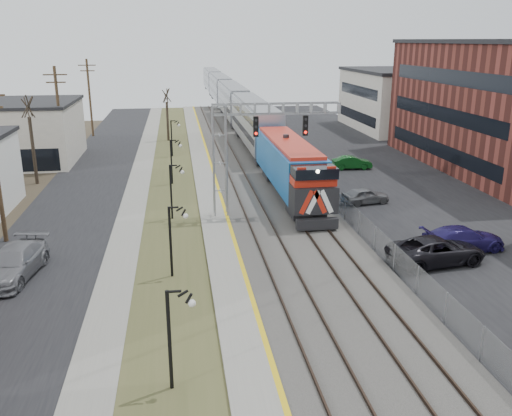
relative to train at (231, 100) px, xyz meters
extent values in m
cube|color=black|center=(-17.00, -44.40, -2.92)|extent=(7.00, 120.00, 0.04)
cube|color=gray|center=(-12.50, -44.40, -2.90)|extent=(2.00, 120.00, 0.08)
cube|color=#484C28|center=(-9.50, -44.40, -2.91)|extent=(4.00, 120.00, 0.06)
cube|color=gray|center=(-6.50, -44.40, -2.82)|extent=(2.00, 120.00, 0.24)
cube|color=#595651|center=(-1.50, -44.40, -2.84)|extent=(8.00, 120.00, 0.20)
cube|color=black|center=(10.50, -44.40, -2.92)|extent=(16.00, 120.00, 0.04)
cube|color=gold|center=(-5.62, -44.40, -2.69)|extent=(0.24, 120.00, 0.01)
cube|color=#2D2119|center=(-4.25, -44.40, -2.66)|extent=(0.08, 120.00, 0.15)
cube|color=#2D2119|center=(-2.75, -44.40, -2.66)|extent=(0.08, 120.00, 0.15)
cube|color=#2D2119|center=(-0.75, -44.40, -2.66)|extent=(0.08, 120.00, 0.15)
cube|color=#2D2119|center=(0.75, -44.40, -2.66)|extent=(0.08, 120.00, 0.15)
cube|color=#1459A3|center=(0.00, -47.19, -0.46)|extent=(3.00, 17.00, 4.25)
cube|color=black|center=(0.00, -55.89, -2.24)|extent=(2.80, 0.50, 0.70)
cube|color=#ACAEB7|center=(0.00, -26.89, 0.07)|extent=(3.00, 22.00, 5.33)
cube|color=#ACAEB7|center=(0.00, -4.09, 0.07)|extent=(3.00, 22.00, 5.33)
cube|color=#ACAEB7|center=(0.00, 18.71, 0.07)|extent=(3.00, 22.00, 5.33)
cube|color=#ACAEB7|center=(0.00, 41.51, 0.07)|extent=(3.00, 22.00, 5.33)
cube|color=gray|center=(-6.00, -51.40, 1.06)|extent=(1.00, 1.00, 8.00)
cube|color=gray|center=(-2.00, -51.40, 4.81)|extent=(9.00, 0.80, 0.80)
cube|color=black|center=(-3.50, -51.85, 3.66)|extent=(0.35, 0.25, 1.40)
cube|color=black|center=(0.00, -51.85, 3.66)|extent=(0.35, 0.25, 1.40)
cylinder|color=black|center=(-9.50, -71.40, -0.94)|extent=(0.14, 0.14, 4.00)
cylinder|color=black|center=(-9.50, -61.40, -0.94)|extent=(0.14, 0.14, 4.00)
cylinder|color=black|center=(-9.50, -51.40, -0.94)|extent=(0.14, 0.14, 4.00)
cylinder|color=black|center=(-9.50, -41.40, -0.94)|extent=(0.14, 0.14, 4.00)
cylinder|color=black|center=(-9.50, -29.40, -0.94)|extent=(0.14, 0.14, 4.00)
cylinder|color=#4C3823|center=(-20.00, -34.40, 2.06)|extent=(0.28, 0.28, 10.00)
cylinder|color=#4C3823|center=(-20.00, -14.40, 2.06)|extent=(0.28, 0.28, 10.00)
cube|color=gray|center=(2.70, -44.40, -2.14)|extent=(0.04, 120.00, 1.60)
cube|color=beige|center=(-26.50, -29.40, 0.06)|extent=(14.00, 12.00, 6.00)
cube|color=beige|center=(24.50, -14.40, 1.06)|extent=(16.00, 18.00, 8.00)
cylinder|color=#382D23|center=(-21.50, -39.40, 0.04)|extent=(0.30, 0.30, 5.95)
cylinder|color=#382D23|center=(-10.00, -19.40, -0.49)|extent=(0.30, 0.30, 4.90)
imported|color=black|center=(5.51, -61.75, -2.15)|extent=(6.01, 3.48, 1.58)
imported|color=#1E1752|center=(8.03, -60.08, -2.20)|extent=(5.22, 2.39, 1.48)
imported|color=slate|center=(5.47, -49.76, -2.30)|extent=(3.98, 2.16, 1.28)
imported|color=#0E4816|center=(8.17, -38.08, -2.30)|extent=(3.96, 1.59, 1.28)
imported|color=slate|center=(-17.92, -60.25, -2.11)|extent=(3.14, 5.97, 1.65)
camera|label=1|loc=(-8.92, -88.76, 9.39)|focal=38.00mm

